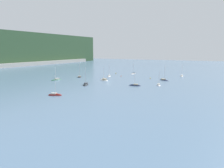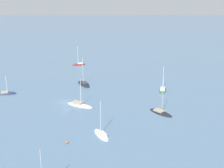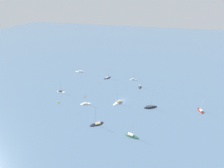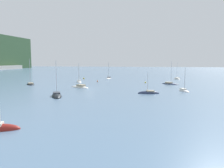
{
  "view_description": "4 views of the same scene",
  "coord_description": "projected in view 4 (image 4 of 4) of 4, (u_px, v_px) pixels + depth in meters",
  "views": [
    {
      "loc": [
        -116.91,
        -65.69,
        19.35
      ],
      "look_at": [
        -15.19,
        -10.73,
        1.19
      ],
      "focal_mm": 35.0,
      "sensor_mm": 36.0,
      "label": 1
    },
    {
      "loc": [
        91.18,
        14.41,
        35.03
      ],
      "look_at": [
        -9.37,
        14.64,
        3.08
      ],
      "focal_mm": 50.0,
      "sensor_mm": 36.0,
      "label": 2
    },
    {
      "loc": [
        -20.17,
        97.97,
        63.49
      ],
      "look_at": [
        13.27,
        -17.78,
        1.11
      ],
      "focal_mm": 28.0,
      "sensor_mm": 36.0,
      "label": 3
    },
    {
      "loc": [
        -74.79,
        -22.39,
        9.89
      ],
      "look_at": [
        6.0,
        -6.92,
        1.21
      ],
      "focal_mm": 35.0,
      "sensor_mm": 36.0,
      "label": 4
    }
  ],
  "objects": [
    {
      "name": "mooring_buoy_0",
      "position": [
        97.0,
        81.0,
        104.9
      ],
      "size": [
        0.6,
        0.6,
        0.6
      ],
      "color": "orange",
      "rests_on": "ground_plane"
    },
    {
      "name": "sailboat_10",
      "position": [
        184.0,
        91.0,
        71.32
      ],
      "size": [
        6.64,
        4.01,
        8.37
      ],
      "rotation": [
        0.0,
        0.0,
        3.52
      ],
      "color": "silver",
      "rests_on": "ground_plane"
    },
    {
      "name": "sailboat_4",
      "position": [
        170.0,
        84.0,
        92.98
      ],
      "size": [
        6.18,
        7.88,
        10.33
      ],
      "rotation": [
        0.0,
        0.0,
        4.14
      ],
      "color": "#232D4C",
      "rests_on": "ground_plane"
    },
    {
      "name": "sailboat_6",
      "position": [
        149.0,
        93.0,
        66.68
      ],
      "size": [
        3.16,
        6.79,
        7.23
      ],
      "rotation": [
        0.0,
        0.0,
        1.75
      ],
      "color": "#232D4C",
      "rests_on": "ground_plane"
    },
    {
      "name": "mooring_buoy_1",
      "position": [
        145.0,
        82.0,
        98.8
      ],
      "size": [
        0.61,
        0.61,
        0.61
      ],
      "color": "yellow",
      "rests_on": "ground_plane"
    },
    {
      "name": "ground_plane",
      "position": [
        90.0,
        89.0,
        78.28
      ],
      "size": [
        600.0,
        600.0,
        0.0
      ],
      "primitive_type": "plane",
      "color": "slate"
    },
    {
      "name": "sailboat_2",
      "position": [
        80.0,
        87.0,
        81.73
      ],
      "size": [
        6.43,
        8.99,
        9.13
      ],
      "rotation": [
        0.0,
        0.0,
        1.08
      ],
      "color": "white",
      "rests_on": "ground_plane"
    },
    {
      "name": "sailboat_7",
      "position": [
        109.0,
        78.0,
        123.67
      ],
      "size": [
        7.01,
        2.77,
        9.85
      ],
      "rotation": [
        0.0,
        0.0,
        3.07
      ],
      "color": "white",
      "rests_on": "ground_plane"
    },
    {
      "name": "sailboat_3",
      "position": [
        177.0,
        79.0,
        119.44
      ],
      "size": [
        8.7,
        3.93,
        9.77
      ],
      "rotation": [
        0.0,
        0.0,
        0.21
      ],
      "color": "white",
      "rests_on": "ground_plane"
    },
    {
      "name": "sailboat_9",
      "position": [
        79.0,
        82.0,
        102.33
      ],
      "size": [
        7.49,
        5.04,
        9.44
      ],
      "rotation": [
        0.0,
        0.0,
        3.58
      ],
      "color": "white",
      "rests_on": "ground_plane"
    },
    {
      "name": "sailboat_1",
      "position": [
        57.0,
        96.0,
        61.27
      ],
      "size": [
        9.1,
        6.51,
        10.99
      ],
      "rotation": [
        0.0,
        0.0,
        3.63
      ],
      "color": "black",
      "rests_on": "ground_plane"
    },
    {
      "name": "sailboat_5",
      "position": [
        31.0,
        84.0,
        91.97
      ],
      "size": [
        8.03,
        7.29,
        11.44
      ],
      "rotation": [
        0.0,
        0.0,
        0.69
      ],
      "color": "black",
      "rests_on": "ground_plane"
    },
    {
      "name": "mooring_buoy_2",
      "position": [
        84.0,
        78.0,
        120.39
      ],
      "size": [
        0.78,
        0.78,
        0.78
      ],
      "color": "yellow",
      "rests_on": "ground_plane"
    }
  ]
}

